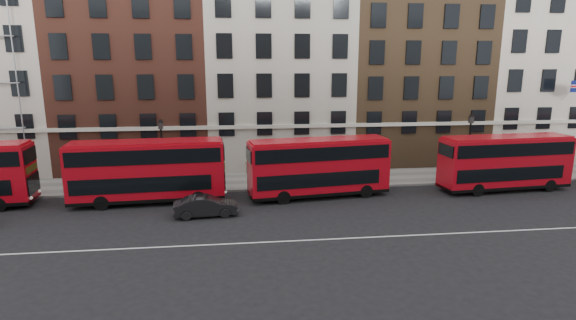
{
  "coord_description": "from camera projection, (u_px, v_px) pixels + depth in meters",
  "views": [
    {
      "loc": [
        -4.08,
        -24.92,
        9.74
      ],
      "look_at": [
        -0.53,
        5.0,
        3.0
      ],
      "focal_mm": 28.0,
      "sensor_mm": 36.0,
      "label": 1
    }
  ],
  "objects": [
    {
      "name": "bus_b",
      "position": [
        147.0,
        170.0,
        30.82
      ],
      "size": [
        10.51,
        3.13,
        4.36
      ],
      "rotation": [
        0.0,
        0.0,
        0.06
      ],
      "color": "#B30915",
      "rests_on": "ground"
    },
    {
      "name": "building_terrace",
      "position": [
        274.0,
        54.0,
        41.8
      ],
      "size": [
        64.0,
        11.95,
        22.0
      ],
      "color": "#B6AC9D",
      "rests_on": "ground"
    },
    {
      "name": "lamp_post_right",
      "position": [
        469.0,
        143.0,
        36.7
      ],
      "size": [
        0.44,
        0.44,
        5.33
      ],
      "color": "black",
      "rests_on": "pavement"
    },
    {
      "name": "bus_c",
      "position": [
        318.0,
        166.0,
        32.2
      ],
      "size": [
        10.34,
        3.71,
        4.25
      ],
      "rotation": [
        0.0,
        0.0,
        0.13
      ],
      "color": "#B30915",
      "rests_on": "ground"
    },
    {
      "name": "pavement",
      "position": [
        287.0,
        180.0,
        36.9
      ],
      "size": [
        80.0,
        5.0,
        0.15
      ],
      "primitive_type": "cube",
      "color": "slate",
      "rests_on": "ground"
    },
    {
      "name": "kerb",
      "position": [
        290.0,
        188.0,
        34.48
      ],
      "size": [
        80.0,
        0.3,
        0.16
      ],
      "primitive_type": "cube",
      "color": "gray",
      "rests_on": "ground"
    },
    {
      "name": "bus_d",
      "position": [
        505.0,
        161.0,
        33.86
      ],
      "size": [
        10.13,
        3.18,
        4.19
      ],
      "rotation": [
        0.0,
        0.0,
        0.08
      ],
      "color": "#B30915",
      "rests_on": "ground"
    },
    {
      "name": "ground",
      "position": [
        307.0,
        227.0,
        26.74
      ],
      "size": [
        120.0,
        120.0,
        0.0
      ],
      "primitive_type": "plane",
      "color": "black",
      "rests_on": "ground"
    },
    {
      "name": "lamp_post_left",
      "position": [
        162.0,
        151.0,
        33.7
      ],
      "size": [
        0.44,
        0.44,
        5.33
      ],
      "color": "black",
      "rests_on": "pavement"
    },
    {
      "name": "iron_railings",
      "position": [
        284.0,
        167.0,
        38.91
      ],
      "size": [
        6.6,
        0.06,
        1.0
      ],
      "primitive_type": null,
      "color": "black",
      "rests_on": "pavement"
    },
    {
      "name": "car_front",
      "position": [
        206.0,
        206.0,
        28.48
      ],
      "size": [
        4.15,
        1.77,
        1.33
      ],
      "primitive_type": "imported",
      "rotation": [
        0.0,
        0.0,
        1.66
      ],
      "color": "black",
      "rests_on": "ground"
    },
    {
      "name": "road_centre_line",
      "position": [
        312.0,
        240.0,
        24.81
      ],
      "size": [
        70.0,
        0.12,
        0.01
      ],
      "primitive_type": "cube",
      "color": "white",
      "rests_on": "ground"
    }
  ]
}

